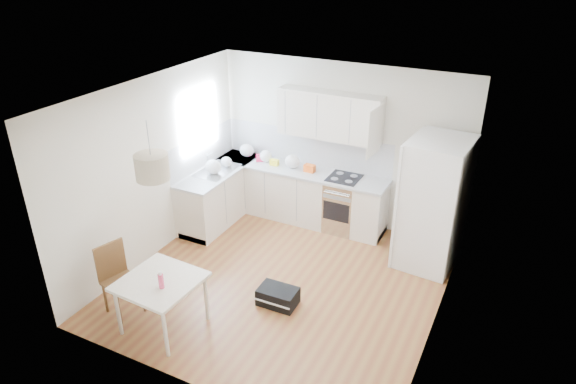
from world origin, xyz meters
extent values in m
plane|color=brown|center=(0.00, 0.00, 0.00)|extent=(4.20, 4.20, 0.00)
plane|color=white|center=(0.00, 0.00, 2.70)|extent=(4.20, 4.20, 0.00)
plane|color=silver|center=(0.00, 2.10, 1.35)|extent=(4.20, 0.00, 4.20)
plane|color=silver|center=(-2.10, 0.00, 1.35)|extent=(0.00, 4.20, 4.20)
plane|color=silver|center=(2.10, 0.00, 1.35)|extent=(0.00, 4.20, 4.20)
cube|color=#BFE0F9|center=(-2.09, 1.15, 1.75)|extent=(0.02, 1.00, 1.00)
cube|color=silver|center=(-0.60, 1.80, 0.44)|extent=(3.00, 0.60, 0.88)
cube|color=silver|center=(-1.80, 1.20, 0.44)|extent=(0.60, 1.80, 0.88)
cube|color=#B2B4B7|center=(-0.60, 1.80, 0.90)|extent=(3.02, 0.64, 0.04)
cube|color=#B2B4B7|center=(-1.80, 1.20, 0.90)|extent=(0.64, 1.82, 0.04)
cube|color=white|center=(-0.60, 2.09, 1.21)|extent=(3.00, 0.01, 0.58)
cube|color=white|center=(-2.09, 1.20, 1.21)|extent=(0.01, 1.80, 0.58)
cube|color=silver|center=(-0.15, 1.94, 1.88)|extent=(1.70, 0.32, 0.75)
cube|color=beige|center=(-0.89, -1.48, 0.68)|extent=(0.94, 0.94, 0.04)
cylinder|color=silver|center=(-1.29, -1.83, 0.33)|extent=(0.05, 0.05, 0.66)
cylinder|color=silver|center=(-0.54, -1.87, 0.33)|extent=(0.05, 0.05, 0.66)
cylinder|color=silver|center=(-1.25, -1.08, 0.33)|extent=(0.05, 0.05, 0.66)
cylinder|color=silver|center=(-0.50, -1.12, 0.33)|extent=(0.05, 0.05, 0.66)
cylinder|color=#D43B5E|center=(-0.78, -1.58, 0.81)|extent=(0.07, 0.07, 0.22)
cube|color=black|center=(0.16, -0.45, 0.12)|extent=(0.52, 0.34, 0.24)
cylinder|color=#C2B895|center=(-0.82, -1.45, 2.18)|extent=(0.44, 0.44, 0.28)
ellipsoid|color=white|center=(-1.67, 1.90, 1.03)|extent=(0.25, 0.22, 0.23)
ellipsoid|color=white|center=(-1.25, 1.84, 1.02)|extent=(0.22, 0.19, 0.20)
ellipsoid|color=white|center=(-0.73, 1.79, 1.04)|extent=(0.26, 0.22, 0.23)
ellipsoid|color=white|center=(-1.75, 1.36, 1.00)|extent=(0.19, 0.16, 0.17)
ellipsoid|color=white|center=(-1.78, 1.01, 1.04)|extent=(0.27, 0.23, 0.24)
cube|color=#DA5013|center=(-0.40, 1.78, 0.98)|extent=(0.19, 0.12, 0.12)
cube|color=yellow|center=(-1.05, 1.77, 0.97)|extent=(0.15, 0.10, 0.10)
cube|color=#B6163B|center=(-1.35, 1.83, 0.98)|extent=(0.19, 0.17, 0.11)
camera|label=1|loc=(2.72, -5.29, 4.36)|focal=32.00mm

